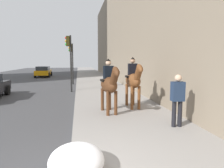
{
  "coord_description": "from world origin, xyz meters",
  "views": [
    {
      "loc": [
        -3.53,
        -0.22,
        2.28
      ],
      "look_at": [
        4.0,
        -1.43,
        1.4
      ],
      "focal_mm": 33.51,
      "sensor_mm": 36.0,
      "label": 1
    }
  ],
  "objects_px": {
    "mounted_horse_far": "(133,80)",
    "pedestrian_greeting": "(178,97)",
    "traffic_light_near_curb": "(69,54)",
    "traffic_light_far_curb": "(72,57)",
    "car_mid_lane": "(43,71)",
    "mounted_horse_near": "(109,84)"
  },
  "relations": [
    {
      "from": "mounted_horse_far",
      "to": "pedestrian_greeting",
      "type": "height_order",
      "value": "mounted_horse_far"
    },
    {
      "from": "mounted_horse_far",
      "to": "traffic_light_near_curb",
      "type": "xyz_separation_m",
      "value": [
        5.97,
        3.03,
        1.27
      ]
    },
    {
      "from": "mounted_horse_far",
      "to": "traffic_light_far_curb",
      "type": "distance_m",
      "value": 11.27
    },
    {
      "from": "car_mid_lane",
      "to": "traffic_light_far_curb",
      "type": "xyz_separation_m",
      "value": [
        -9.45,
        -4.07,
        1.78
      ]
    },
    {
      "from": "mounted_horse_far",
      "to": "pedestrian_greeting",
      "type": "xyz_separation_m",
      "value": [
        -2.89,
        -0.7,
        -0.3
      ]
    },
    {
      "from": "pedestrian_greeting",
      "to": "car_mid_lane",
      "type": "xyz_separation_m",
      "value": [
        23.14,
        7.8,
        -0.33
      ]
    },
    {
      "from": "car_mid_lane",
      "to": "traffic_light_near_curb",
      "type": "relative_size",
      "value": 1.09
    },
    {
      "from": "traffic_light_near_curb",
      "to": "mounted_horse_near",
      "type": "bearing_deg",
      "value": -164.96
    },
    {
      "from": "mounted_horse_far",
      "to": "car_mid_lane",
      "type": "height_order",
      "value": "mounted_horse_far"
    },
    {
      "from": "mounted_horse_far",
      "to": "pedestrian_greeting",
      "type": "distance_m",
      "value": 2.99
    },
    {
      "from": "mounted_horse_near",
      "to": "traffic_light_far_curb",
      "type": "bearing_deg",
      "value": -178.28
    },
    {
      "from": "pedestrian_greeting",
      "to": "traffic_light_near_curb",
      "type": "bearing_deg",
      "value": 24.59
    },
    {
      "from": "mounted_horse_near",
      "to": "car_mid_lane",
      "type": "distance_m",
      "value": 21.87
    },
    {
      "from": "mounted_horse_far",
      "to": "traffic_light_far_curb",
      "type": "relative_size",
      "value": 0.6
    },
    {
      "from": "pedestrian_greeting",
      "to": "traffic_light_near_curb",
      "type": "height_order",
      "value": "traffic_light_near_curb"
    },
    {
      "from": "traffic_light_near_curb",
      "to": "traffic_light_far_curb",
      "type": "distance_m",
      "value": 4.83
    },
    {
      "from": "mounted_horse_near",
      "to": "mounted_horse_far",
      "type": "xyz_separation_m",
      "value": [
        0.8,
        -1.21,
        0.07
      ]
    },
    {
      "from": "pedestrian_greeting",
      "to": "traffic_light_near_curb",
      "type": "xyz_separation_m",
      "value": [
        8.86,
        3.72,
        1.57
      ]
    },
    {
      "from": "mounted_horse_near",
      "to": "pedestrian_greeting",
      "type": "distance_m",
      "value": 2.84
    },
    {
      "from": "mounted_horse_near",
      "to": "traffic_light_far_curb",
      "type": "distance_m",
      "value": 11.8
    },
    {
      "from": "car_mid_lane",
      "to": "traffic_light_near_curb",
      "type": "bearing_deg",
      "value": -164.74
    },
    {
      "from": "mounted_horse_near",
      "to": "car_mid_lane",
      "type": "xyz_separation_m",
      "value": [
        21.05,
        5.9,
        -0.56
      ]
    }
  ]
}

